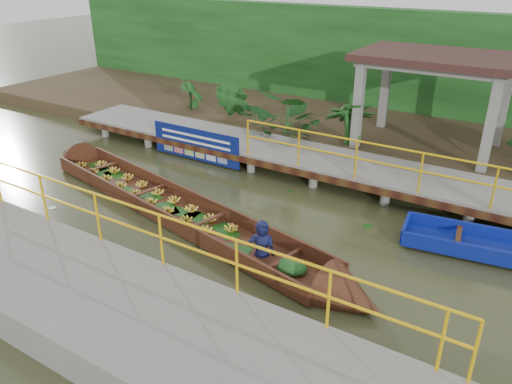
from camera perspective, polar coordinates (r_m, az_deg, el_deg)
The scene contains 9 objects.
ground at distance 11.99m, azimuth -3.50°, elevation -2.87°, with size 80.00×80.00×0.00m, color #2C2F17.
land_strip at distance 18.06m, azimuth 10.42°, elevation 7.36°, with size 30.00×8.00×0.45m, color #332919.
far_dock at distance 14.45m, azimuth 4.38°, elevation 4.23°, with size 16.00×2.06×1.66m.
near_dock at distance 8.64m, azimuth -14.52°, elevation -13.86°, with size 18.00×2.40×1.73m.
pavilion at distance 15.47m, azimuth 19.99°, elevation 13.26°, with size 4.40×3.00×3.00m.
foliage_backdrop at distance 19.91m, azimuth 13.65°, elevation 14.01°, with size 30.00×0.80×4.00m, color #133B13.
vendor_boat at distance 12.00m, azimuth -8.69°, elevation -1.96°, with size 11.31×3.43×2.11m.
blue_banner at distance 15.15m, azimuth -6.92°, elevation 5.44°, with size 3.15×0.04×0.98m.
tropical_plants at distance 15.57m, azimuth 10.02°, elevation 8.23°, with size 14.18×1.18×1.47m.
Camera 1 is at (6.20, -8.57, 5.63)m, focal length 35.00 mm.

